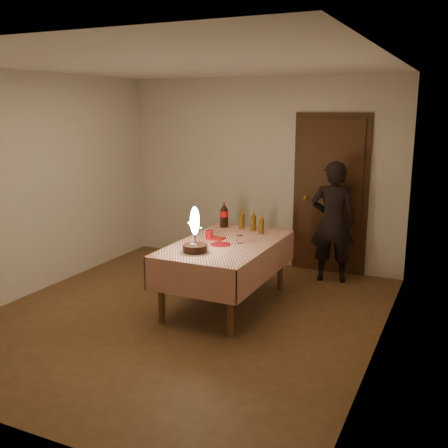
% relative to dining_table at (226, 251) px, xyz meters
% --- Properties ---
extents(ground, '(4.00, 4.50, 0.01)m').
position_rel_dining_table_xyz_m(ground, '(-0.28, -0.50, -0.63)').
color(ground, brown).
rests_on(ground, ground).
extents(room_shell, '(4.04, 4.54, 2.62)m').
position_rel_dining_table_xyz_m(room_shell, '(-0.24, -0.42, 1.02)').
color(room_shell, beige).
rests_on(room_shell, ground).
extents(dining_table, '(1.02, 1.72, 0.73)m').
position_rel_dining_table_xyz_m(dining_table, '(0.00, 0.00, 0.00)').
color(dining_table, brown).
rests_on(dining_table, ground).
extents(birthday_cake, '(0.32, 0.32, 0.48)m').
position_rel_dining_table_xyz_m(birthday_cake, '(-0.12, -0.49, 0.23)').
color(birthday_cake, white).
rests_on(birthday_cake, dining_table).
extents(red_plate, '(0.22, 0.22, 0.01)m').
position_rel_dining_table_xyz_m(red_plate, '(-0.01, -0.11, 0.10)').
color(red_plate, '#A80B18').
rests_on(red_plate, dining_table).
extents(red_cup, '(0.08, 0.08, 0.10)m').
position_rel_dining_table_xyz_m(red_cup, '(-0.23, 0.06, 0.15)').
color(red_cup, '#AE0C12').
rests_on(red_cup, dining_table).
extents(clear_cup, '(0.07, 0.07, 0.09)m').
position_rel_dining_table_xyz_m(clear_cup, '(0.15, 0.04, 0.14)').
color(clear_cup, white).
rests_on(clear_cup, dining_table).
extents(napkin_stack, '(0.15, 0.15, 0.02)m').
position_rel_dining_table_xyz_m(napkin_stack, '(-0.15, 0.08, 0.11)').
color(napkin_stack, '#A61913').
rests_on(napkin_stack, dining_table).
extents(cola_bottle, '(0.10, 0.10, 0.32)m').
position_rel_dining_table_xyz_m(cola_bottle, '(-0.34, 0.68, 0.25)').
color(cola_bottle, black).
rests_on(cola_bottle, dining_table).
extents(amber_bottle_left, '(0.06, 0.06, 0.25)m').
position_rel_dining_table_xyz_m(amber_bottle_left, '(-0.10, 0.67, 0.22)').
color(amber_bottle_left, '#5C400F').
rests_on(amber_bottle_left, dining_table).
extents(amber_bottle_right, '(0.06, 0.06, 0.25)m').
position_rel_dining_table_xyz_m(amber_bottle_right, '(0.20, 0.55, 0.22)').
color(amber_bottle_right, '#5C400F').
rests_on(amber_bottle_right, dining_table).
extents(amber_bottle_mid, '(0.06, 0.06, 0.25)m').
position_rel_dining_table_xyz_m(amber_bottle_mid, '(0.07, 0.64, 0.22)').
color(amber_bottle_mid, '#5C400F').
rests_on(amber_bottle_mid, dining_table).
extents(photographer, '(0.62, 0.49, 1.55)m').
position_rel_dining_table_xyz_m(photographer, '(0.86, 1.35, 0.15)').
color(photographer, black).
rests_on(photographer, ground).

